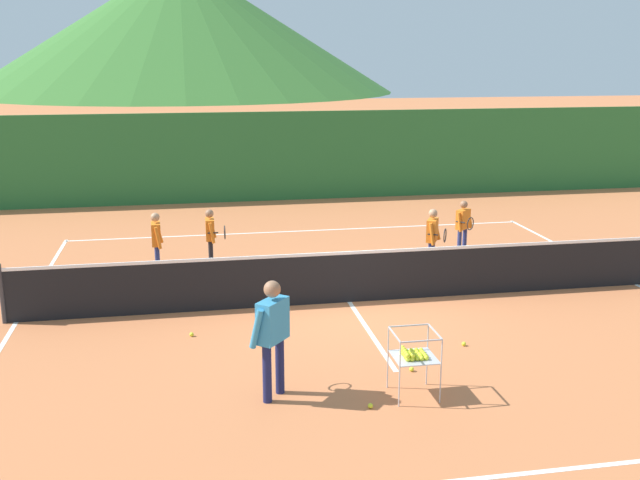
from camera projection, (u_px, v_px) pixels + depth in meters
name	position (u px, v px, depth m)	size (l,w,h in m)	color
ground_plane	(349.00, 302.00, 13.60)	(120.00, 120.00, 0.00)	#C67042
line_baseline_near	(469.00, 479.00, 7.94)	(11.68, 0.08, 0.01)	white
line_baseline_far	(301.00, 231.00, 18.99)	(11.68, 0.08, 0.01)	white
line_sideline_west	(16.00, 322.00, 12.57)	(0.08, 11.59, 0.01)	white
line_sideline_east	(636.00, 284.00, 14.62)	(0.08, 11.59, 0.01)	white
line_service_center	(349.00, 302.00, 13.59)	(0.08, 6.24, 0.01)	white
tennis_net	(350.00, 276.00, 13.47)	(12.13, 0.08, 1.05)	#333338
instructor	(272.00, 328.00, 9.61)	(0.58, 0.80, 1.63)	#191E4C
student_0	(156.00, 238.00, 15.00)	(0.24, 0.53, 1.33)	navy
student_1	(211.00, 233.00, 15.50)	(0.40, 0.62, 1.29)	black
student_2	(433.00, 234.00, 15.25)	(0.43, 0.73, 1.35)	navy
student_3	(463.00, 223.00, 16.50)	(0.49, 0.66, 1.27)	navy
ball_cart	(413.00, 355.00, 9.76)	(0.58, 0.58, 0.90)	#B7B7BC
tennis_ball_1	(192.00, 334.00, 11.94)	(0.07, 0.07, 0.07)	yellow
tennis_ball_2	(370.00, 406.00, 9.53)	(0.07, 0.07, 0.07)	yellow
tennis_ball_4	(262.00, 344.00, 11.53)	(0.07, 0.07, 0.07)	yellow
tennis_ball_5	(464.00, 344.00, 11.56)	(0.07, 0.07, 0.07)	yellow
tennis_ball_6	(412.00, 369.00, 10.63)	(0.07, 0.07, 0.07)	yellow
windscreen_fence	(280.00, 156.00, 22.64)	(25.71, 0.08, 2.74)	#286B33
hill_0	(182.00, 26.00, 83.56)	(47.95, 47.95, 14.71)	#38702D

